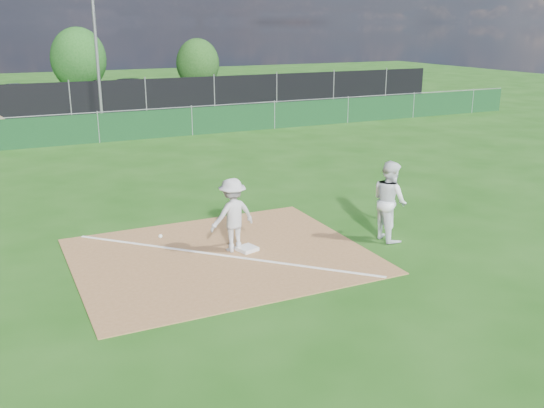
{
  "coord_description": "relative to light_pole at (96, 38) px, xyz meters",
  "views": [
    {
      "loc": [
        -4.17,
        -10.27,
        4.75
      ],
      "look_at": [
        1.2,
        1.0,
        1.0
      ],
      "focal_mm": 40.0,
      "sensor_mm": 36.0,
      "label": 1
    }
  ],
  "objects": [
    {
      "name": "black_fence",
      "position": [
        -1.5,
        0.3,
        -3.1
      ],
      "size": [
        46.0,
        0.04,
        1.8
      ],
      "primitive_type": "cube",
      "color": "black",
      "rests_on": "ground"
    },
    {
      "name": "car_mid",
      "position": [
        -3.44,
        4.41,
        -3.28
      ],
      "size": [
        4.53,
        2.58,
        1.41
      ],
      "primitive_type": "imported",
      "rotation": [
        0.0,
        0.0,
        1.84
      ],
      "color": "black",
      "rests_on": "parking_lot"
    },
    {
      "name": "tree_right",
      "position": [
        8.78,
        9.85,
        -2.11
      ],
      "size": [
        3.1,
        3.1,
        3.68
      ],
      "color": "#382316",
      "rests_on": "ground"
    },
    {
      "name": "first_base",
      "position": [
        -0.89,
        -21.68,
        -3.94
      ],
      "size": [
        0.47,
        0.47,
        0.08
      ],
      "primitive_type": "cube",
      "rotation": [
        0.0,
        0.0,
        0.28
      ],
      "color": "silver",
      "rests_on": "infield_dirt"
    },
    {
      "name": "light_pole",
      "position": [
        0.0,
        0.0,
        0.0
      ],
      "size": [
        0.16,
        0.16,
        8.0
      ],
      "primitive_type": "cylinder",
      "color": "slate",
      "rests_on": "ground"
    },
    {
      "name": "car_right",
      "position": [
        3.11,
        4.68,
        -3.26
      ],
      "size": [
        5.02,
        2.08,
        1.45
      ],
      "primitive_type": "imported",
      "rotation": [
        0.0,
        0.0,
        1.56
      ],
      "color": "black",
      "rests_on": "parking_lot"
    },
    {
      "name": "infield_dirt",
      "position": [
        -1.5,
        -21.7,
        -3.99
      ],
      "size": [
        6.0,
        5.0,
        0.02
      ],
      "primitive_type": "cube",
      "color": "olive",
      "rests_on": "ground"
    },
    {
      "name": "play_at_first",
      "position": [
        -1.15,
        -21.53,
        -3.18
      ],
      "size": [
        2.28,
        0.81,
        1.6
      ],
      "color": "silver",
      "rests_on": "infield_dirt"
    },
    {
      "name": "tree_mid",
      "position": [
        0.76,
        11.84,
        -1.69
      ],
      "size": [
        3.78,
        3.78,
        4.49
      ],
      "color": "#382316",
      "rests_on": "ground"
    },
    {
      "name": "parking_lot",
      "position": [
        -1.5,
        5.3,
        -4.0
      ],
      "size": [
        46.0,
        9.0,
        0.01
      ],
      "primitive_type": "cube",
      "color": "black",
      "rests_on": "ground"
    },
    {
      "name": "green_fence",
      "position": [
        -1.5,
        -7.7,
        -3.4
      ],
      "size": [
        44.0,
        0.05,
        1.2
      ],
      "primitive_type": "cube",
      "color": "#0E3317",
      "rests_on": "ground"
    },
    {
      "name": "ground",
      "position": [
        -1.5,
        -12.7,
        -4.0
      ],
      "size": [
        90.0,
        90.0,
        0.0
      ],
      "primitive_type": "plane",
      "color": "#194A10",
      "rests_on": "ground"
    },
    {
      "name": "foul_line",
      "position": [
        -1.5,
        -21.7,
        -3.98
      ],
      "size": [
        5.01,
        5.01,
        0.01
      ],
      "primitive_type": "cube",
      "rotation": [
        0.0,
        0.0,
        0.79
      ],
      "color": "white",
      "rests_on": "infield_dirt"
    },
    {
      "name": "runner",
      "position": [
        2.33,
        -22.34,
        -3.09
      ],
      "size": [
        0.73,
        0.92,
        1.82
      ],
      "primitive_type": "imported",
      "rotation": [
        0.0,
        0.0,
        1.52
      ],
      "color": "white",
      "rests_on": "ground"
    }
  ]
}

